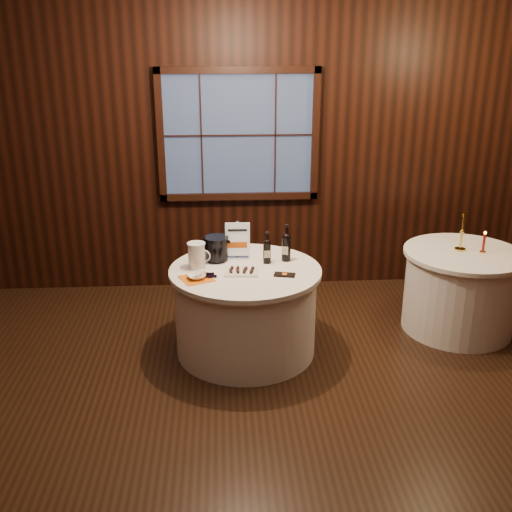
{
  "coord_description": "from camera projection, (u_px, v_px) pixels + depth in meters",
  "views": [
    {
      "loc": [
        -0.19,
        -3.65,
        2.62
      ],
      "look_at": [
        0.08,
        0.9,
        0.92
      ],
      "focal_mm": 42.0,
      "sensor_mm": 36.0,
      "label": 1
    }
  ],
  "objects": [
    {
      "name": "ground",
      "position": [
        252.0,
        418.0,
        4.34
      ],
      "size": [
        6.0,
        6.0,
        0.0
      ],
      "primitive_type": "plane",
      "color": "black",
      "rests_on": "ground"
    },
    {
      "name": "glass_pitcher",
      "position": [
        197.0,
        255.0,
        5.0
      ],
      "size": [
        0.2,
        0.15,
        0.22
      ],
      "rotation": [
        0.0,
        0.0,
        -0.35
      ],
      "color": "white",
      "rests_on": "main_table"
    },
    {
      "name": "side_table",
      "position": [
        460.0,
        290.0,
        5.54
      ],
      "size": [
        1.08,
        1.08,
        0.77
      ],
      "color": "white",
      "rests_on": "ground"
    },
    {
      "name": "brass_candlestick",
      "position": [
        461.0,
        237.0,
        5.39
      ],
      "size": [
        0.1,
        0.1,
        0.35
      ],
      "color": "gold",
      "rests_on": "side_table"
    },
    {
      "name": "ice_bucket",
      "position": [
        216.0,
        248.0,
        5.15
      ],
      "size": [
        0.21,
        0.21,
        0.22
      ],
      "color": "black",
      "rests_on": "main_table"
    },
    {
      "name": "grape_bunch",
      "position": [
        210.0,
        275.0,
        4.83
      ],
      "size": [
        0.17,
        0.08,
        0.04
      ],
      "rotation": [
        0.0,
        0.0,
        -0.18
      ],
      "color": "black",
      "rests_on": "main_table"
    },
    {
      "name": "red_candle",
      "position": [
        484.0,
        244.0,
        5.35
      ],
      "size": [
        0.05,
        0.05,
        0.2
      ],
      "color": "gold",
      "rests_on": "side_table"
    },
    {
      "name": "back_wall",
      "position": [
        238.0,
        145.0,
        6.13
      ],
      "size": [
        6.0,
        0.1,
        3.0
      ],
      "color": "black",
      "rests_on": "ground"
    },
    {
      "name": "port_bottle_right",
      "position": [
        286.0,
        245.0,
        5.14
      ],
      "size": [
        0.08,
        0.09,
        0.33
      ],
      "rotation": [
        0.0,
        0.0,
        -0.43
      ],
      "color": "black",
      "rests_on": "main_table"
    },
    {
      "name": "orange_napkin",
      "position": [
        196.0,
        279.0,
        4.8
      ],
      "size": [
        0.32,
        0.32,
        0.0
      ],
      "primitive_type": "cube",
      "rotation": [
        0.0,
        0.0,
        0.44
      ],
      "color": "orange",
      "rests_on": "main_table"
    },
    {
      "name": "chocolate_box",
      "position": [
        285.0,
        275.0,
        4.87
      ],
      "size": [
        0.18,
        0.12,
        0.01
      ],
      "primitive_type": "cube",
      "rotation": [
        0.0,
        0.0,
        -0.23
      ],
      "color": "black",
      "rests_on": "main_table"
    },
    {
      "name": "main_table",
      "position": [
        246.0,
        310.0,
        5.14
      ],
      "size": [
        1.28,
        1.28,
        0.77
      ],
      "color": "white",
      "rests_on": "ground"
    },
    {
      "name": "chocolate_plate",
      "position": [
        242.0,
        271.0,
        4.91
      ],
      "size": [
        0.29,
        0.21,
        0.04
      ],
      "rotation": [
        0.0,
        0.0,
        -0.08
      ],
      "color": "white",
      "rests_on": "main_table"
    },
    {
      "name": "cracker_bowl",
      "position": [
        196.0,
        276.0,
        4.8
      ],
      "size": [
        0.18,
        0.18,
        0.04
      ],
      "primitive_type": "imported",
      "rotation": [
        0.0,
        0.0,
        0.24
      ],
      "color": "white",
      "rests_on": "orange_napkin"
    },
    {
      "name": "sign_stand",
      "position": [
        238.0,
        246.0,
        5.2
      ],
      "size": [
        0.21,
        0.11,
        0.34
      ],
      "rotation": [
        0.0,
        0.0,
        -0.03
      ],
      "color": "silver",
      "rests_on": "main_table"
    },
    {
      "name": "port_bottle_left",
      "position": [
        267.0,
        249.0,
        5.1
      ],
      "size": [
        0.07,
        0.07,
        0.28
      ],
      "rotation": [
        0.0,
        0.0,
        -0.01
      ],
      "color": "black",
      "rests_on": "main_table"
    }
  ]
}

